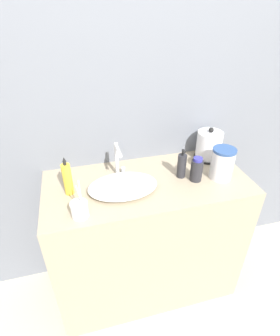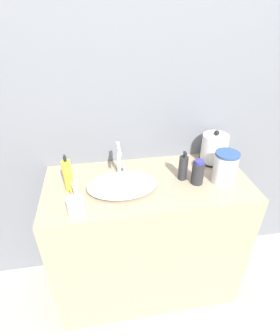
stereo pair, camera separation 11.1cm
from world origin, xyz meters
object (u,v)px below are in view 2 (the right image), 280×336
object	(u,v)px
toothbrush_cup	(76,205)
lotion_bottle	(183,168)
water_pitcher	(225,168)
electric_kettle	(214,149)
mouthwash_bottle	(68,175)
faucet	(119,158)
shampoo_bottle	(198,173)

from	to	relation	value
toothbrush_cup	lotion_bottle	bearing A→B (deg)	17.76
toothbrush_cup	water_pitcher	size ratio (longest dim) A/B	1.12
toothbrush_cup	water_pitcher	distance (m)	0.82
electric_kettle	mouthwash_bottle	world-z (taller)	mouthwash_bottle
faucet	water_pitcher	world-z (taller)	faucet
toothbrush_cup	shampoo_bottle	world-z (taller)	toothbrush_cup
mouthwash_bottle	water_pitcher	world-z (taller)	mouthwash_bottle
electric_kettle	water_pitcher	size ratio (longest dim) A/B	1.16
toothbrush_cup	lotion_bottle	world-z (taller)	toothbrush_cup
electric_kettle	water_pitcher	distance (m)	0.22
electric_kettle	mouthwash_bottle	bearing A→B (deg)	-170.37
shampoo_bottle	water_pitcher	size ratio (longest dim) A/B	0.78
faucet	electric_kettle	bearing A→B (deg)	5.08
toothbrush_cup	mouthwash_bottle	world-z (taller)	mouthwash_bottle
faucet	water_pitcher	bearing A→B (deg)	-16.30
lotion_bottle	toothbrush_cup	bearing A→B (deg)	-162.24
lotion_bottle	water_pitcher	xyz separation A→B (m)	(0.22, -0.06, 0.02)
faucet	shampoo_bottle	size ratio (longest dim) A/B	1.42
faucet	lotion_bottle	xyz separation A→B (m)	(0.35, -0.10, -0.04)
electric_kettle	shampoo_bottle	distance (m)	0.28
shampoo_bottle	water_pitcher	world-z (taller)	water_pitcher
water_pitcher	electric_kettle	bearing A→B (deg)	82.31
electric_kettle	toothbrush_cup	bearing A→B (deg)	-157.74
lotion_bottle	mouthwash_bottle	world-z (taller)	mouthwash_bottle
electric_kettle	lotion_bottle	distance (m)	0.29
faucet	electric_kettle	xyz separation A→B (m)	(0.60, 0.05, -0.03)
mouthwash_bottle	lotion_bottle	bearing A→B (deg)	-0.41
shampoo_bottle	faucet	bearing A→B (deg)	159.66
electric_kettle	toothbrush_cup	distance (m)	0.91
faucet	lotion_bottle	bearing A→B (deg)	-16.19
shampoo_bottle	water_pitcher	bearing A→B (deg)	-4.28
toothbrush_cup	faucet	bearing A→B (deg)	50.07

